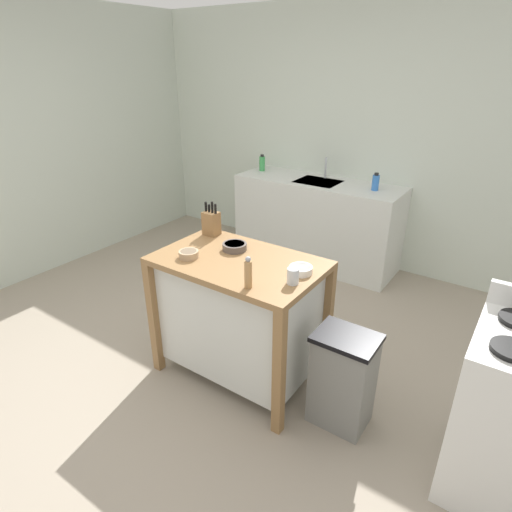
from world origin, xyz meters
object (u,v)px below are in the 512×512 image
at_px(pepper_grinder, 248,273).
at_px(trash_bin, 342,379).
at_px(knife_block, 211,223).
at_px(bowl_stoneware_deep, 189,254).
at_px(kitchen_island, 239,312).
at_px(bottle_hand_soap, 262,163).
at_px(bottle_spray_cleaner, 376,182).
at_px(sink_faucet, 326,168).
at_px(bowl_ceramic_small, 301,270).
at_px(bowl_ceramic_wide, 235,246).
at_px(drinking_cup, 293,276).

distance_m(pepper_grinder, trash_bin, 0.88).
height_order(knife_block, bowl_stoneware_deep, knife_block).
distance_m(kitchen_island, bottle_hand_soap, 2.38).
distance_m(kitchen_island, bowl_stoneware_deep, 0.53).
relative_size(bowl_stoneware_deep, bottle_spray_cleaner, 0.75).
distance_m(kitchen_island, sink_faucet, 2.22).
height_order(bowl_stoneware_deep, bowl_ceramic_small, bowl_stoneware_deep).
bearing_deg(bottle_spray_cleaner, bowl_ceramic_wide, -98.59).
bearing_deg(trash_bin, knife_block, 168.01).
bearing_deg(kitchen_island, drinking_cup, -9.57).
bearing_deg(trash_bin, bowl_stoneware_deep, -172.67).
height_order(bowl_ceramic_wide, pepper_grinder, pepper_grinder).
height_order(bowl_ceramic_small, bottle_spray_cleaner, bottle_spray_cleaner).
height_order(bowl_stoneware_deep, bowl_ceramic_wide, same).
distance_m(sink_faucet, bottle_hand_soap, 0.74).
bearing_deg(bowl_ceramic_wide, bottle_spray_cleaner, 81.41).
xyz_separation_m(drinking_cup, trash_bin, (0.33, 0.06, -0.62)).
xyz_separation_m(trash_bin, bottle_spray_cleaner, (-0.61, 1.99, 0.67)).
xyz_separation_m(bowl_ceramic_wide, bowl_ceramic_small, (0.53, -0.05, -0.00)).
relative_size(pepper_grinder, bottle_spray_cleaner, 1.13).
bearing_deg(drinking_cup, bottle_hand_soap, 127.64).
relative_size(knife_block, sink_faucet, 1.14).
height_order(bowl_stoneware_deep, pepper_grinder, pepper_grinder).
distance_m(pepper_grinder, bottle_hand_soap, 2.69).
xyz_separation_m(kitchen_island, sink_faucet, (-0.43, 2.12, 0.52)).
distance_m(bowl_ceramic_wide, trash_bin, 1.08).
distance_m(knife_block, bowl_ceramic_wide, 0.34).
xyz_separation_m(kitchen_island, trash_bin, (0.78, -0.02, -0.18)).
relative_size(bowl_ceramic_small, drinking_cup, 1.48).
distance_m(bowl_ceramic_small, bottle_spray_cleaner, 1.93).
bearing_deg(knife_block, bottle_hand_soap, 112.84).
bearing_deg(kitchen_island, pepper_grinder, -44.43).
xyz_separation_m(knife_block, drinking_cup, (0.86, -0.31, -0.04)).
relative_size(bowl_ceramic_wide, sink_faucet, 0.74).
relative_size(sink_faucet, bottle_spray_cleaner, 1.30).
xyz_separation_m(knife_block, bottle_spray_cleaner, (0.59, 1.74, 0.00)).
relative_size(kitchen_island, knife_block, 4.29).
distance_m(drinking_cup, bottle_hand_soap, 2.64).
xyz_separation_m(bowl_stoneware_deep, bottle_spray_cleaner, (0.45, 2.13, 0.07)).
bearing_deg(bowl_stoneware_deep, knife_block, 109.06).
height_order(drinking_cup, bottle_hand_soap, bottle_hand_soap).
distance_m(bowl_ceramic_wide, bottle_hand_soap, 2.18).
relative_size(kitchen_island, sink_faucet, 4.90).
bearing_deg(knife_block, bowl_stoneware_deep, -70.94).
relative_size(kitchen_island, trash_bin, 1.71).
distance_m(bowl_ceramic_wide, drinking_cup, 0.59).
xyz_separation_m(bowl_ceramic_small, pepper_grinder, (-0.16, -0.32, 0.07)).
height_order(kitchen_island, trash_bin, kitchen_island).
xyz_separation_m(bowl_stoneware_deep, drinking_cup, (0.73, 0.08, 0.02)).
relative_size(kitchen_island, bowl_ceramic_small, 7.71).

